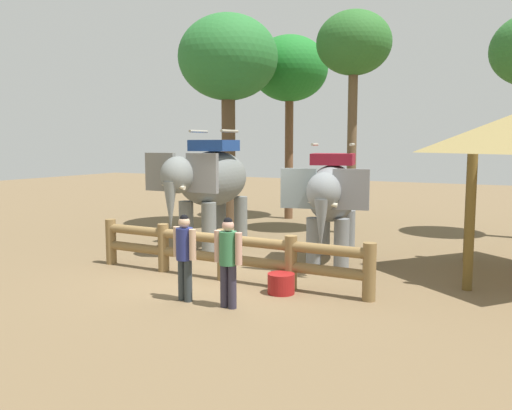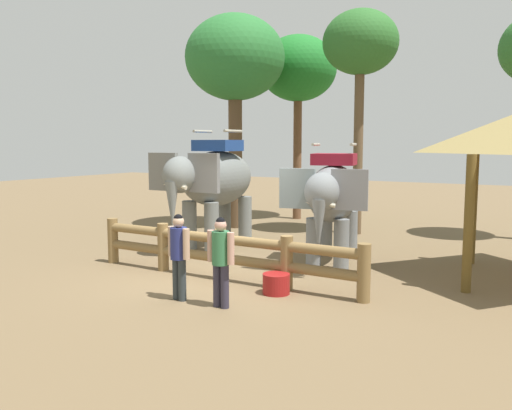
{
  "view_description": "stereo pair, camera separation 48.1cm",
  "coord_description": "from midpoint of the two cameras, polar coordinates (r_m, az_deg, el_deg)",
  "views": [
    {
      "loc": [
        5.57,
        -9.25,
        2.8
      ],
      "look_at": [
        0.0,
        1.49,
        1.4
      ],
      "focal_mm": 37.59,
      "sensor_mm": 36.0,
      "label": 1
    },
    {
      "loc": [
        5.99,
        -9.02,
        2.8
      ],
      "look_at": [
        0.0,
        1.49,
        1.4
      ],
      "focal_mm": 37.59,
      "sensor_mm": 36.0,
      "label": 2
    }
  ],
  "objects": [
    {
      "name": "ground_plane",
      "position": [
        11.16,
        -4.82,
        -7.95
      ],
      "size": [
        60.0,
        60.0,
        0.0
      ],
      "primitive_type": "plane",
      "color": "brown"
    },
    {
      "name": "log_fence",
      "position": [
        11.04,
        -4.8,
        -4.9
      ],
      "size": [
        6.39,
        0.39,
        1.05
      ],
      "color": "brown",
      "rests_on": "ground"
    },
    {
      "name": "elephant_near_left",
      "position": [
        14.52,
        -5.91,
        2.52
      ],
      "size": [
        2.1,
        3.66,
        3.16
      ],
      "color": "slate",
      "rests_on": "ground"
    },
    {
      "name": "elephant_center",
      "position": [
        12.5,
        6.93,
        0.92
      ],
      "size": [
        2.04,
        3.34,
        2.8
      ],
      "color": "slate",
      "rests_on": "ground"
    },
    {
      "name": "tourist_woman_in_black",
      "position": [
        9.13,
        -4.5,
        -5.42
      ],
      "size": [
        0.55,
        0.33,
        1.56
      ],
      "color": "#2F2B3C",
      "rests_on": "ground"
    },
    {
      "name": "tourist_man_in_blue",
      "position": [
        9.62,
        -9.04,
        -4.88
      ],
      "size": [
        0.54,
        0.37,
        1.55
      ],
      "color": "#2C3437",
      "rests_on": "ground"
    },
    {
      "name": "tree_far_left",
      "position": [
        17.01,
        9.54,
        16.21
      ],
      "size": [
        2.26,
        2.26,
        6.76
      ],
      "color": "brown",
      "rests_on": "ground"
    },
    {
      "name": "tree_back_center",
      "position": [
        17.91,
        -3.79,
        15.09
      ],
      "size": [
        3.22,
        3.22,
        6.92
      ],
      "color": "brown",
      "rests_on": "ground"
    },
    {
      "name": "tree_deep_back",
      "position": [
        20.04,
        2.88,
        14.1
      ],
      "size": [
        2.79,
        2.79,
        6.68
      ],
      "color": "brown",
      "rests_on": "ground"
    },
    {
      "name": "feed_bucket",
      "position": [
        10.11,
        1.32,
        -8.36
      ],
      "size": [
        0.51,
        0.51,
        0.38
      ],
      "color": "maroon",
      "rests_on": "ground"
    }
  ]
}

